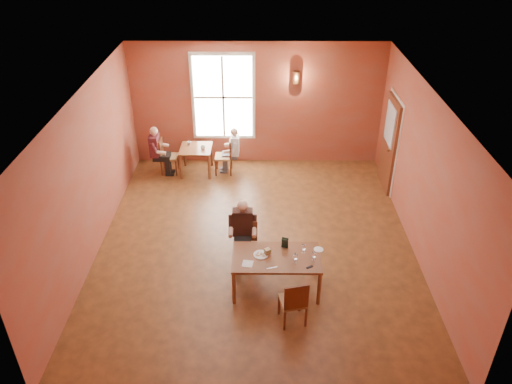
{
  "coord_description": "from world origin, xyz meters",
  "views": [
    {
      "loc": [
        0.06,
        -7.77,
        5.87
      ],
      "look_at": [
        0.0,
        0.2,
        1.05
      ],
      "focal_mm": 35.0,
      "sensor_mm": 36.0,
      "label": 1
    }
  ],
  "objects_px": {
    "chair_diner_main": "(247,246)",
    "chair_diner_maroon": "(169,156)",
    "diner_white": "(225,152)",
    "main_table": "(276,273)",
    "diner_main": "(247,239)",
    "second_table": "(197,160)",
    "chair_empty": "(293,300)",
    "diner_maroon": "(167,150)",
    "chair_diner_white": "(223,156)"
  },
  "relations": [
    {
      "from": "diner_main",
      "to": "diner_maroon",
      "type": "relative_size",
      "value": 1.0
    },
    {
      "from": "diner_maroon",
      "to": "diner_white",
      "type": "bearing_deg",
      "value": 90.0
    },
    {
      "from": "diner_main",
      "to": "diner_maroon",
      "type": "xyz_separation_m",
      "value": [
        -1.98,
        3.51,
        -0.0
      ]
    },
    {
      "from": "main_table",
      "to": "diner_main",
      "type": "height_order",
      "value": "diner_main"
    },
    {
      "from": "main_table",
      "to": "diner_maroon",
      "type": "xyz_separation_m",
      "value": [
        -2.48,
        4.13,
        0.25
      ]
    },
    {
      "from": "chair_diner_main",
      "to": "chair_diner_maroon",
      "type": "bearing_deg",
      "value": -60.79
    },
    {
      "from": "chair_empty",
      "to": "chair_diner_white",
      "type": "distance_m",
      "value": 5.07
    },
    {
      "from": "chair_diner_main",
      "to": "diner_maroon",
      "type": "distance_m",
      "value": 4.01
    },
    {
      "from": "chair_diner_main",
      "to": "diner_maroon",
      "type": "height_order",
      "value": "diner_maroon"
    },
    {
      "from": "diner_maroon",
      "to": "chair_diner_white",
      "type": "bearing_deg",
      "value": 90.0
    },
    {
      "from": "chair_diner_main",
      "to": "chair_empty",
      "type": "relative_size",
      "value": 0.96
    },
    {
      "from": "chair_diner_main",
      "to": "chair_empty",
      "type": "bearing_deg",
      "value": 117.94
    },
    {
      "from": "diner_main",
      "to": "second_table",
      "type": "distance_m",
      "value": 3.75
    },
    {
      "from": "diner_main",
      "to": "chair_diner_main",
      "type": "bearing_deg",
      "value": -90.0
    },
    {
      "from": "chair_diner_main",
      "to": "second_table",
      "type": "distance_m",
      "value": 3.72
    },
    {
      "from": "diner_white",
      "to": "diner_maroon",
      "type": "relative_size",
      "value": 0.92
    },
    {
      "from": "chair_diner_main",
      "to": "diner_white",
      "type": "xyz_separation_m",
      "value": [
        -0.62,
        3.48,
        0.13
      ]
    },
    {
      "from": "main_table",
      "to": "chair_empty",
      "type": "height_order",
      "value": "chair_empty"
    },
    {
      "from": "main_table",
      "to": "diner_white",
      "type": "height_order",
      "value": "diner_white"
    },
    {
      "from": "chair_diner_white",
      "to": "chair_diner_maroon",
      "type": "xyz_separation_m",
      "value": [
        -1.3,
        0.0,
        -0.01
      ]
    },
    {
      "from": "diner_main",
      "to": "chair_diner_white",
      "type": "height_order",
      "value": "diner_main"
    },
    {
      "from": "diner_white",
      "to": "diner_maroon",
      "type": "bearing_deg",
      "value": 90.0
    },
    {
      "from": "chair_diner_main",
      "to": "chair_diner_white",
      "type": "height_order",
      "value": "chair_diner_white"
    },
    {
      "from": "main_table",
      "to": "chair_diner_maroon",
      "type": "height_order",
      "value": "chair_diner_maroon"
    },
    {
      "from": "diner_main",
      "to": "chair_empty",
      "type": "bearing_deg",
      "value": 118.46
    },
    {
      "from": "second_table",
      "to": "chair_diner_maroon",
      "type": "relative_size",
      "value": 0.85
    },
    {
      "from": "main_table",
      "to": "chair_diner_white",
      "type": "height_order",
      "value": "chair_diner_white"
    },
    {
      "from": "main_table",
      "to": "chair_diner_main",
      "type": "xyz_separation_m",
      "value": [
        -0.5,
        0.65,
        0.07
      ]
    },
    {
      "from": "chair_diner_main",
      "to": "chair_diner_maroon",
      "type": "height_order",
      "value": "chair_diner_maroon"
    },
    {
      "from": "chair_diner_maroon",
      "to": "chair_diner_main",
      "type": "bearing_deg",
      "value": 29.21
    },
    {
      "from": "chair_diner_maroon",
      "to": "diner_maroon",
      "type": "relative_size",
      "value": 0.75
    },
    {
      "from": "chair_diner_maroon",
      "to": "main_table",
      "type": "bearing_deg",
      "value": 30.63
    },
    {
      "from": "chair_empty",
      "to": "chair_diner_white",
      "type": "height_order",
      "value": "chair_diner_white"
    },
    {
      "from": "second_table",
      "to": "diner_maroon",
      "type": "xyz_separation_m",
      "value": [
        -0.68,
        0.0,
        0.26
      ]
    },
    {
      "from": "chair_diner_white",
      "to": "second_table",
      "type": "bearing_deg",
      "value": 90.0
    },
    {
      "from": "chair_diner_main",
      "to": "second_table",
      "type": "height_order",
      "value": "chair_diner_main"
    },
    {
      "from": "chair_diner_main",
      "to": "chair_diner_maroon",
      "type": "distance_m",
      "value": 3.99
    },
    {
      "from": "second_table",
      "to": "chair_diner_main",
      "type": "bearing_deg",
      "value": -69.57
    },
    {
      "from": "main_table",
      "to": "second_table",
      "type": "distance_m",
      "value": 4.51
    },
    {
      "from": "main_table",
      "to": "diner_white",
      "type": "xyz_separation_m",
      "value": [
        -1.12,
        4.13,
        0.2
      ]
    },
    {
      "from": "chair_diner_maroon",
      "to": "diner_maroon",
      "type": "height_order",
      "value": "diner_maroon"
    },
    {
      "from": "chair_diner_main",
      "to": "diner_main",
      "type": "distance_m",
      "value": 0.18
    },
    {
      "from": "chair_empty",
      "to": "chair_diner_maroon",
      "type": "xyz_separation_m",
      "value": [
        -2.69,
        4.88,
        0.01
      ]
    },
    {
      "from": "second_table",
      "to": "diner_maroon",
      "type": "height_order",
      "value": "diner_maroon"
    },
    {
      "from": "diner_white",
      "to": "diner_main",
      "type": "bearing_deg",
      "value": -170.03
    },
    {
      "from": "chair_diner_main",
      "to": "diner_maroon",
      "type": "relative_size",
      "value": 0.7
    },
    {
      "from": "second_table",
      "to": "diner_maroon",
      "type": "relative_size",
      "value": 0.63
    },
    {
      "from": "diner_main",
      "to": "diner_white",
      "type": "xyz_separation_m",
      "value": [
        -0.62,
        3.51,
        -0.05
      ]
    },
    {
      "from": "chair_diner_main",
      "to": "diner_maroon",
      "type": "bearing_deg",
      "value": -60.41
    },
    {
      "from": "diner_main",
      "to": "chair_empty",
      "type": "xyz_separation_m",
      "value": [
        0.74,
        -1.37,
        -0.16
      ]
    }
  ]
}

